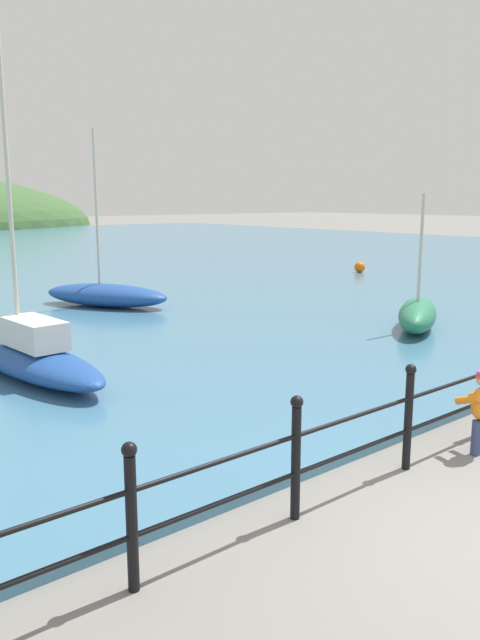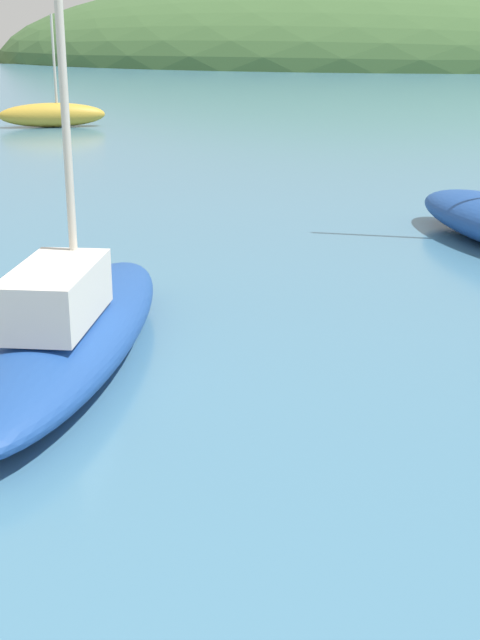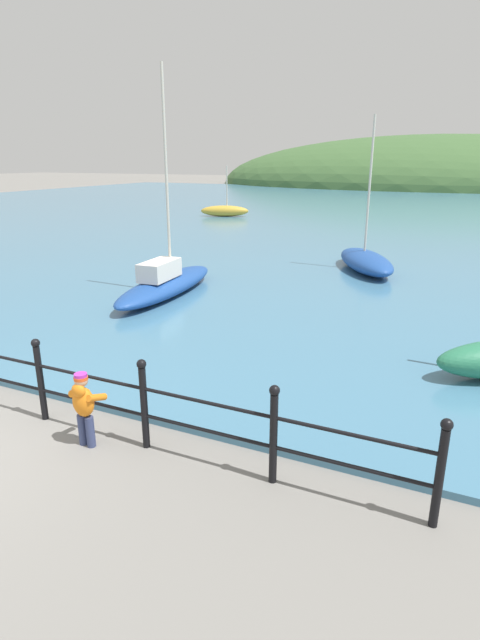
{
  "view_description": "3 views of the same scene",
  "coord_description": "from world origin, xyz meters",
  "px_view_note": "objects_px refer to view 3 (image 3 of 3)",
  "views": [
    {
      "loc": [
        -5.0,
        -2.35,
        2.96
      ],
      "look_at": [
        0.47,
        4.28,
        1.29
      ],
      "focal_mm": 35.0,
      "sensor_mm": 36.0,
      "label": 1
    },
    {
      "loc": [
        1.34,
        0.85,
        2.92
      ],
      "look_at": [
        0.27,
        6.91,
        0.85
      ],
      "focal_mm": 50.0,
      "sensor_mm": 36.0,
      "label": 2
    },
    {
      "loc": [
        5.74,
        -3.08,
        3.53
      ],
      "look_at": [
        2.37,
        4.23,
        0.92
      ],
      "focal_mm": 28.0,
      "sensor_mm": 36.0,
      "label": 3
    }
  ],
  "objects_px": {
    "boat_far_left": "(366,261)",
    "child_in_coat": "(84,403)",
    "boat_white_sailboat": "(225,211)",
    "boat_red_dinghy": "(166,283)"
  },
  "relations": [
    {
      "from": "boat_white_sailboat",
      "to": "boat_far_left",
      "type": "relative_size",
      "value": 0.65
    },
    {
      "from": "boat_far_left",
      "to": "child_in_coat",
      "type": "bearing_deg",
      "value": -95.99
    },
    {
      "from": "child_in_coat",
      "to": "boat_white_sailboat",
      "type": "height_order",
      "value": "boat_white_sailboat"
    },
    {
      "from": "boat_red_dinghy",
      "to": "boat_far_left",
      "type": "relative_size",
      "value": 1.2
    },
    {
      "from": "boat_white_sailboat",
      "to": "boat_red_dinghy",
      "type": "distance_m",
      "value": 18.71
    },
    {
      "from": "boat_white_sailboat",
      "to": "boat_red_dinghy",
      "type": "relative_size",
      "value": 0.54
    },
    {
      "from": "child_in_coat",
      "to": "boat_far_left",
      "type": "xyz_separation_m",
      "value": [
        1.22,
        11.62,
        -0.18
      ]
    },
    {
      "from": "child_in_coat",
      "to": "boat_red_dinghy",
      "type": "height_order",
      "value": "boat_red_dinghy"
    },
    {
      "from": "boat_white_sailboat",
      "to": "boat_far_left",
      "type": "bearing_deg",
      "value": -47.77
    },
    {
      "from": "child_in_coat",
      "to": "boat_far_left",
      "type": "distance_m",
      "value": 11.69
    }
  ]
}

